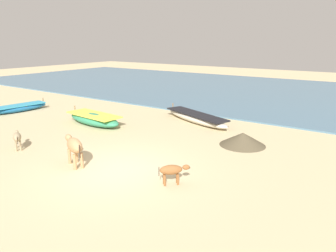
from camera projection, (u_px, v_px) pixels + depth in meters
The scene contains 9 objects.
ground at pixel (116, 170), 10.56m from camera, with size 80.00×80.00×0.00m, color #CCB789.
sea_water at pixel (281, 94), 25.29m from camera, with size 60.00×20.00×0.08m, color slate.
fishing_boat_1 at pixel (19, 108), 19.09m from camera, with size 1.13×3.42×0.62m.
fishing_boat_2 at pixel (196, 117), 16.62m from camera, with size 4.67×2.59×0.66m.
fishing_boat_3 at pixel (94, 119), 16.08m from camera, with size 3.59×1.48×0.77m.
cow_adult_tan at pixel (74, 146), 10.76m from camera, with size 1.44×0.86×0.97m.
calf_near_dun at pixel (17, 137), 12.45m from camera, with size 0.97×0.68×0.67m.
calf_far_brown at pixel (172, 170), 9.40m from camera, with size 0.79×0.77×0.61m.
debris_pile_0 at pixel (243, 139), 12.97m from camera, with size 1.86×1.86×0.53m, color brown.
Camera 1 is at (7.03, -7.06, 4.14)m, focal length 34.30 mm.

